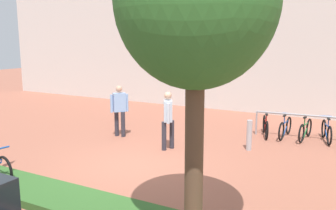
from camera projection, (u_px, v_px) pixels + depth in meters
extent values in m
plane|color=#9E5B47|center=(133.00, 165.00, 9.19)|extent=(60.00, 60.00, 0.00)
cube|color=#336028|center=(95.00, 208.00, 6.68)|extent=(7.00, 1.10, 0.16)
cylinder|color=brown|center=(194.00, 160.00, 5.32)|extent=(0.28, 0.28, 2.82)
torus|color=black|center=(5.00, 170.00, 7.93)|extent=(0.66, 0.17, 0.66)
cylinder|color=#194CA5|center=(0.00, 149.00, 7.92)|extent=(0.11, 0.42, 0.04)
cylinder|color=#99999E|center=(256.00, 123.00, 12.17)|extent=(0.06, 0.06, 0.80)
cylinder|color=#99999E|center=(306.00, 115.00, 11.48)|extent=(3.14, 0.32, 0.06)
torus|color=black|center=(267.00, 130.00, 11.57)|extent=(0.24, 0.59, 0.61)
torus|color=black|center=(264.00, 124.00, 12.48)|extent=(0.24, 0.59, 0.61)
cylinder|color=red|center=(266.00, 121.00, 11.99)|extent=(0.27, 0.74, 0.03)
cylinder|color=red|center=(265.00, 127.00, 12.12)|extent=(0.21, 0.54, 0.40)
cylinder|color=red|center=(266.00, 119.00, 11.81)|extent=(0.03, 0.03, 0.26)
cube|color=black|center=(267.00, 115.00, 11.78)|extent=(0.13, 0.20, 0.05)
cylinder|color=red|center=(265.00, 112.00, 12.29)|extent=(0.38, 0.16, 0.04)
torus|color=black|center=(281.00, 131.00, 11.43)|extent=(0.10, 0.61, 0.61)
torus|color=black|center=(289.00, 126.00, 12.21)|extent=(0.10, 0.61, 0.61)
cylinder|color=#194CA5|center=(285.00, 122.00, 11.79)|extent=(0.08, 0.77, 0.03)
cylinder|color=#194CA5|center=(286.00, 129.00, 11.90)|extent=(0.07, 0.56, 0.40)
cylinder|color=#194CA5|center=(284.00, 120.00, 11.63)|extent=(0.03, 0.03, 0.26)
cube|color=black|center=(285.00, 116.00, 11.60)|extent=(0.09, 0.19, 0.05)
cylinder|color=#194CA5|center=(289.00, 113.00, 12.04)|extent=(0.39, 0.06, 0.04)
torus|color=black|center=(301.00, 133.00, 11.17)|extent=(0.12, 0.61, 0.61)
torus|color=black|center=(309.00, 128.00, 11.93)|extent=(0.12, 0.61, 0.61)
cylinder|color=#1E7233|center=(306.00, 124.00, 11.51)|extent=(0.12, 0.77, 0.03)
cylinder|color=#1E7233|center=(306.00, 131.00, 11.63)|extent=(0.09, 0.56, 0.40)
cylinder|color=#1E7233|center=(305.00, 122.00, 11.36)|extent=(0.03, 0.03, 0.26)
cube|color=black|center=(305.00, 117.00, 11.33)|extent=(0.09, 0.19, 0.05)
cylinder|color=#1E7233|center=(309.00, 115.00, 11.76)|extent=(0.39, 0.08, 0.04)
torus|color=black|center=(329.00, 136.00, 10.91)|extent=(0.21, 0.60, 0.61)
torus|color=black|center=(324.00, 128.00, 11.81)|extent=(0.21, 0.60, 0.61)
cylinder|color=#194CA5|center=(327.00, 126.00, 11.33)|extent=(0.23, 0.75, 0.03)
cylinder|color=#194CA5|center=(326.00, 132.00, 11.46)|extent=(0.17, 0.55, 0.40)
cylinder|color=#194CA5|center=(328.00, 124.00, 11.14)|extent=(0.03, 0.03, 0.26)
cube|color=black|center=(329.00, 119.00, 11.12)|extent=(0.12, 0.20, 0.05)
cylinder|color=#194CA5|center=(325.00, 116.00, 11.62)|extent=(0.38, 0.13, 0.04)
cylinder|color=#ADADB2|center=(249.00, 135.00, 10.41)|extent=(0.16, 0.16, 0.90)
cylinder|color=#2D2D38|center=(164.00, 136.00, 10.41)|extent=(0.14, 0.14, 0.85)
cylinder|color=#2D2D38|center=(172.00, 134.00, 10.60)|extent=(0.14, 0.14, 0.85)
cube|color=silver|center=(168.00, 111.00, 10.37)|extent=(0.41, 0.47, 0.62)
cylinder|color=silver|center=(168.00, 114.00, 10.12)|extent=(0.09, 0.09, 0.59)
cylinder|color=silver|center=(168.00, 110.00, 10.63)|extent=(0.09, 0.09, 0.59)
sphere|color=tan|center=(168.00, 96.00, 10.29)|extent=(0.22, 0.22, 0.22)
cylinder|color=#2D2D38|center=(123.00, 124.00, 11.88)|extent=(0.14, 0.14, 0.85)
cylinder|color=#2D2D38|center=(117.00, 124.00, 11.98)|extent=(0.14, 0.14, 0.85)
cube|color=#8CB2E5|center=(119.00, 102.00, 11.80)|extent=(0.44, 0.46, 0.62)
cylinder|color=#8CB2E5|center=(127.00, 103.00, 11.89)|extent=(0.09, 0.09, 0.59)
cylinder|color=#8CB2E5|center=(112.00, 104.00, 11.71)|extent=(0.09, 0.09, 0.59)
sphere|color=tan|center=(119.00, 89.00, 11.72)|extent=(0.22, 0.22, 0.22)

